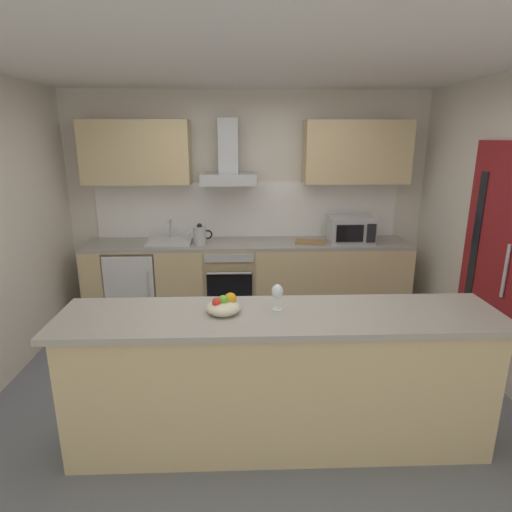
# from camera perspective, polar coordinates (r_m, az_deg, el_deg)

# --- Properties ---
(ground) EXTENTS (5.25, 4.88, 0.02)m
(ground) POSITION_cam_1_polar(r_m,az_deg,el_deg) (3.75, -0.53, -17.94)
(ground) COLOR slate
(ceiling) EXTENTS (5.25, 4.88, 0.02)m
(ceiling) POSITION_cam_1_polar(r_m,az_deg,el_deg) (3.17, -0.66, 25.56)
(ceiling) COLOR white
(wall_back) EXTENTS (5.25, 0.12, 2.60)m
(wall_back) POSITION_cam_1_polar(r_m,az_deg,el_deg) (5.18, -1.16, 7.18)
(wall_back) COLOR silver
(wall_back) RESTS_ON ground
(backsplash_tile) EXTENTS (3.61, 0.02, 0.66)m
(backsplash_tile) POSITION_cam_1_polar(r_m,az_deg,el_deg) (5.12, -1.15, 6.29)
(backsplash_tile) COLOR white
(counter_back) EXTENTS (3.74, 0.60, 0.90)m
(counter_back) POSITION_cam_1_polar(r_m,az_deg,el_deg) (5.01, -1.04, -3.13)
(counter_back) COLOR #D1B784
(counter_back) RESTS_ON ground
(counter_island) EXTENTS (2.87, 0.64, 0.98)m
(counter_island) POSITION_cam_1_polar(r_m,az_deg,el_deg) (2.96, 3.19, -16.43)
(counter_island) COLOR #D1B784
(counter_island) RESTS_ON ground
(upper_cabinets) EXTENTS (3.69, 0.32, 0.70)m
(upper_cabinets) POSITION_cam_1_polar(r_m,az_deg,el_deg) (4.89, -1.16, 13.86)
(upper_cabinets) COLOR #D1B784
(side_door) EXTENTS (0.08, 0.85, 2.05)m
(side_door) POSITION_cam_1_polar(r_m,az_deg,el_deg) (4.22, 29.22, -0.60)
(side_door) COLOR maroon
(side_door) RESTS_ON ground
(oven) EXTENTS (0.60, 0.62, 0.80)m
(oven) POSITION_cam_1_polar(r_m,az_deg,el_deg) (4.98, -3.52, -3.15)
(oven) COLOR slate
(oven) RESTS_ON ground
(refrigerator) EXTENTS (0.58, 0.60, 0.85)m
(refrigerator) POSITION_cam_1_polar(r_m,az_deg,el_deg) (5.14, -16.03, -3.55)
(refrigerator) COLOR white
(refrigerator) RESTS_ON ground
(microwave) EXTENTS (0.50, 0.38, 0.30)m
(microwave) POSITION_cam_1_polar(r_m,az_deg,el_deg) (4.96, 12.75, 3.48)
(microwave) COLOR #B7BABC
(microwave) RESTS_ON counter_back
(sink) EXTENTS (0.50, 0.40, 0.26)m
(sink) POSITION_cam_1_polar(r_m,az_deg,el_deg) (4.93, -11.60, 2.02)
(sink) COLOR silver
(sink) RESTS_ON counter_back
(kettle) EXTENTS (0.29, 0.15, 0.24)m
(kettle) POSITION_cam_1_polar(r_m,az_deg,el_deg) (4.82, -7.62, 2.84)
(kettle) COLOR #B7BABC
(kettle) RESTS_ON counter_back
(range_hood) EXTENTS (0.62, 0.45, 0.72)m
(range_hood) POSITION_cam_1_polar(r_m,az_deg,el_deg) (4.85, -3.75, 12.37)
(range_hood) COLOR #B7BABC
(wine_glass) EXTENTS (0.08, 0.08, 0.18)m
(wine_glass) POSITION_cam_1_polar(r_m,az_deg,el_deg) (2.74, 2.91, -4.95)
(wine_glass) COLOR silver
(wine_glass) RESTS_ON counter_island
(fruit_bowl) EXTENTS (0.22, 0.22, 0.13)m
(fruit_bowl) POSITION_cam_1_polar(r_m,az_deg,el_deg) (2.73, -4.39, -6.79)
(fruit_bowl) COLOR beige
(fruit_bowl) RESTS_ON counter_island
(chopping_board) EXTENTS (0.37, 0.28, 0.02)m
(chopping_board) POSITION_cam_1_polar(r_m,az_deg,el_deg) (4.89, 7.35, 1.91)
(chopping_board) COLOR #9E7247
(chopping_board) RESTS_ON counter_back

